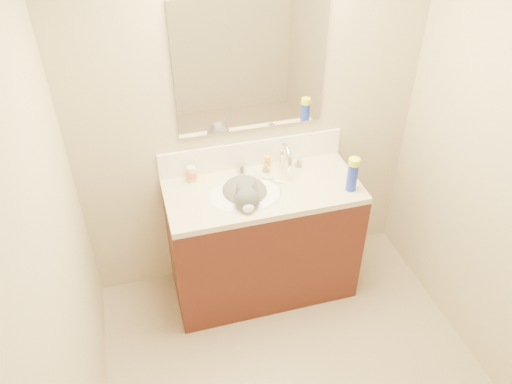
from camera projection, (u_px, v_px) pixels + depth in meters
room_shell at (336, 202)px, 1.92m from camera, size 2.24×2.54×2.52m
vanity_cabinet at (263, 243)px, 3.32m from camera, size 1.20×0.55×0.82m
counter_slab at (263, 191)px, 3.06m from camera, size 1.20×0.55×0.04m
basin at (246, 203)px, 3.04m from camera, size 0.45×0.36×0.14m
faucet at (285, 160)px, 3.14m from camera, size 0.28×0.20×0.21m
cat at (245, 197)px, 3.02m from camera, size 0.34×0.44×0.33m
backsplash at (252, 154)px, 3.20m from camera, size 1.20×0.02×0.18m
mirror at (251, 66)px, 2.84m from camera, size 0.90×0.02×0.80m
pill_bottle at (192, 174)px, 3.09m from camera, size 0.06×0.06×0.10m
pill_label at (192, 174)px, 3.09m from camera, size 0.08×0.08×0.04m
silver_jar at (242, 168)px, 3.17m from camera, size 0.07×0.07×0.07m
amber_bottle at (267, 163)px, 3.18m from camera, size 0.04×0.04×0.10m
toothbrush at (272, 180)px, 3.11m from camera, size 0.11×0.12×0.01m
toothbrush_head at (272, 179)px, 3.11m from camera, size 0.03×0.03×0.01m
spray_can at (352, 178)px, 2.99m from camera, size 0.07×0.07×0.17m
spray_cap at (354, 162)px, 2.92m from camera, size 0.08×0.08×0.04m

